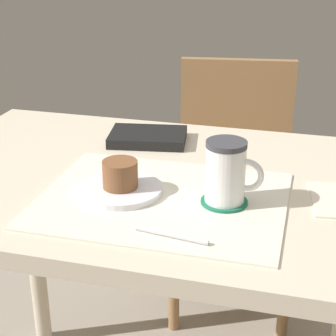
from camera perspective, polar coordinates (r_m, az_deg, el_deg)
The scene contains 9 objects.
dining_table at distance 1.21m, azimuth -1.86°, elevation -5.26°, with size 1.01×0.68×0.76m.
wooden_chair at distance 1.91m, azimuth 6.70°, elevation -0.61°, with size 0.48×0.48×0.83m.
placemat at distance 1.06m, azimuth -0.56°, elevation -3.21°, with size 0.46×0.36×0.00m, color silver.
pastry_plate at distance 1.09m, azimuth -4.82°, elevation -2.19°, with size 0.16×0.16×0.01m, color white.
pastry at distance 1.07m, azimuth -4.88°, elevation -0.62°, with size 0.07×0.07×0.05m, color brown.
coffee_coaster at distance 1.05m, azimuth 5.72°, elevation -3.41°, with size 0.09×0.09×0.01m, color #196B4C.
coffee_mug at distance 1.02m, azimuth 5.99°, elevation -0.38°, with size 0.11×0.07×0.12m.
teaspoon at distance 0.93m, azimuth 0.35°, elevation -6.82°, with size 0.01×0.01×0.13m, color silver.
small_book at distance 1.35m, azimuth -2.06°, elevation 3.16°, with size 0.18×0.12×0.02m, color black.
Camera 1 is at (0.31, -1.02, 1.24)m, focal length 60.00 mm.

